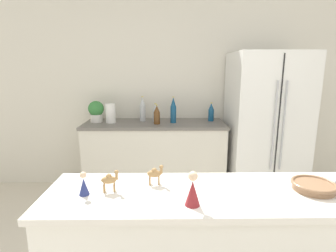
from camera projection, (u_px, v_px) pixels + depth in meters
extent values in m
cube|color=silver|center=(193.00, 92.00, 3.52)|extent=(8.00, 0.06, 2.55)
cube|color=silver|center=(155.00, 159.00, 3.37)|extent=(1.71, 0.60, 0.89)
cube|color=#66605B|center=(155.00, 124.00, 3.27)|extent=(1.74, 0.63, 0.03)
cube|color=white|center=(265.00, 127.00, 3.21)|extent=(0.86, 0.74, 1.77)
cube|color=black|center=(278.00, 134.00, 2.84)|extent=(0.01, 0.01, 1.70)
cylinder|color=#B2B5BA|center=(274.00, 126.00, 2.81)|extent=(0.02, 0.02, 0.98)
cylinder|color=#B2B5BA|center=(283.00, 126.00, 2.81)|extent=(0.02, 0.02, 0.98)
cube|color=silver|center=(220.00, 194.00, 1.43)|extent=(1.91, 0.53, 0.03)
cylinder|color=silver|center=(97.00, 118.00, 3.29)|extent=(0.15, 0.15, 0.10)
sphere|color=#387F3D|center=(96.00, 109.00, 3.26)|extent=(0.19, 0.19, 0.19)
cylinder|color=white|center=(111.00, 113.00, 3.23)|extent=(0.12, 0.12, 0.24)
cylinder|color=navy|center=(173.00, 115.00, 3.23)|extent=(0.07, 0.07, 0.20)
cone|color=navy|center=(173.00, 102.00, 3.19)|extent=(0.07, 0.07, 0.11)
cylinder|color=gold|center=(173.00, 97.00, 3.18)|extent=(0.03, 0.03, 0.01)
cylinder|color=#B2B7BC|center=(156.00, 116.00, 3.31)|extent=(0.07, 0.07, 0.14)
cone|color=#B2B7BC|center=(155.00, 107.00, 3.29)|extent=(0.07, 0.07, 0.08)
cylinder|color=gold|center=(155.00, 104.00, 3.28)|extent=(0.03, 0.03, 0.01)
cylinder|color=#B2B7BC|center=(143.00, 113.00, 3.34)|extent=(0.08, 0.08, 0.20)
cone|color=#B2B7BC|center=(142.00, 101.00, 3.31)|extent=(0.07, 0.07, 0.11)
cylinder|color=gold|center=(142.00, 97.00, 3.30)|extent=(0.03, 0.03, 0.01)
cylinder|color=navy|center=(211.00, 115.00, 3.34)|extent=(0.07, 0.07, 0.15)
cone|color=navy|center=(211.00, 106.00, 3.32)|extent=(0.07, 0.07, 0.08)
cylinder|color=gold|center=(211.00, 103.00, 3.31)|extent=(0.03, 0.03, 0.01)
cylinder|color=brown|center=(157.00, 118.00, 3.16)|extent=(0.08, 0.08, 0.14)
cone|color=brown|center=(157.00, 109.00, 3.13)|extent=(0.07, 0.07, 0.08)
cylinder|color=gold|center=(157.00, 105.00, 3.12)|extent=(0.03, 0.03, 0.01)
cylinder|color=#8C6647|center=(313.00, 187.00, 1.44)|extent=(0.22, 0.22, 0.04)
torus|color=#8C6647|center=(314.00, 184.00, 1.44)|extent=(0.24, 0.24, 0.02)
ellipsoid|color=#A87F4C|center=(109.00, 180.00, 1.41)|extent=(0.09, 0.05, 0.04)
sphere|color=#A87F4C|center=(109.00, 176.00, 1.41)|extent=(0.03, 0.03, 0.03)
cylinder|color=#A87F4C|center=(117.00, 176.00, 1.41)|extent=(0.02, 0.02, 0.04)
sphere|color=#A87F4C|center=(116.00, 172.00, 1.41)|extent=(0.02, 0.02, 0.02)
cylinder|color=#A87F4C|center=(114.00, 186.00, 1.44)|extent=(0.01, 0.01, 0.05)
cylinder|color=#A87F4C|center=(114.00, 188.00, 1.41)|extent=(0.01, 0.01, 0.05)
cylinder|color=#A87F4C|center=(104.00, 187.00, 1.43)|extent=(0.01, 0.01, 0.05)
cylinder|color=#A87F4C|center=(104.00, 189.00, 1.41)|extent=(0.01, 0.01, 0.05)
ellipsoid|color=#A87F4C|center=(154.00, 174.00, 1.50)|extent=(0.08, 0.04, 0.04)
sphere|color=#A87F4C|center=(154.00, 171.00, 1.50)|extent=(0.03, 0.03, 0.03)
cylinder|color=#A87F4C|center=(161.00, 170.00, 1.50)|extent=(0.01, 0.01, 0.04)
sphere|color=#A87F4C|center=(161.00, 167.00, 1.50)|extent=(0.02, 0.02, 0.02)
cylinder|color=#A87F4C|center=(159.00, 180.00, 1.53)|extent=(0.01, 0.01, 0.04)
cylinder|color=#A87F4C|center=(159.00, 182.00, 1.50)|extent=(0.01, 0.01, 0.04)
cylinder|color=#A87F4C|center=(150.00, 180.00, 1.52)|extent=(0.01, 0.01, 0.04)
cylinder|color=#A87F4C|center=(150.00, 182.00, 1.50)|extent=(0.01, 0.01, 0.04)
cone|color=navy|center=(84.00, 186.00, 1.38)|extent=(0.05, 0.05, 0.09)
sphere|color=beige|center=(83.00, 175.00, 1.37)|extent=(0.03, 0.03, 0.03)
cone|color=maroon|center=(193.00, 193.00, 1.27)|extent=(0.07, 0.07, 0.13)
sphere|color=beige|center=(193.00, 176.00, 1.25)|extent=(0.05, 0.05, 0.05)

